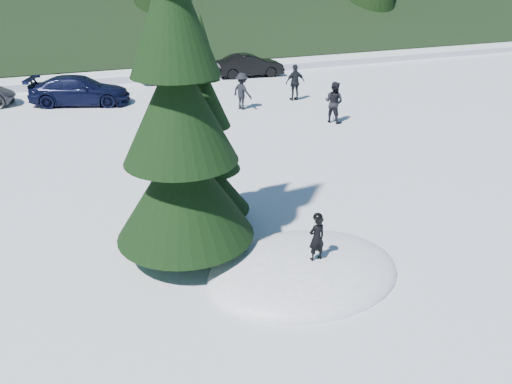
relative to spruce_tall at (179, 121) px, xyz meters
name	(u,v)px	position (x,y,z in m)	size (l,w,h in m)	color
ground	(304,273)	(2.20, -1.80, -3.32)	(200.00, 200.00, 0.00)	white
snow_mound	(304,273)	(2.20, -1.80, -3.32)	(4.48, 3.52, 0.96)	white
spruce_tall	(179,121)	(0.00, 0.00, 0.00)	(3.20, 3.20, 8.60)	black
spruce_short	(206,149)	(1.00, 1.40, -1.22)	(2.20, 2.20, 5.37)	black
child_skier	(317,238)	(2.33, -2.06, -2.31)	(0.38, 0.25, 1.05)	black
adult_0	(334,102)	(9.11, 8.42, -2.41)	(0.88, 0.69, 1.82)	black
adult_1	(295,82)	(9.40, 12.72, -2.40)	(1.08, 0.45, 1.84)	black
adult_2	(242,91)	(6.22, 12.11, -2.44)	(1.13, 0.65, 1.75)	black
car_3	(80,90)	(-0.94, 16.17, -2.61)	(1.99, 4.88, 1.42)	black
car_4	(173,69)	(4.81, 19.83, -2.58)	(1.76, 4.36, 1.49)	gray
car_5	(250,65)	(9.62, 19.40, -2.63)	(1.47, 4.21, 1.39)	black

